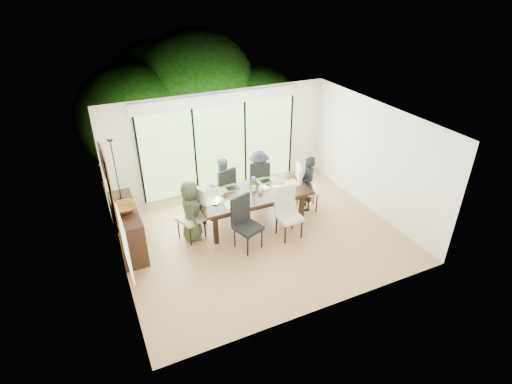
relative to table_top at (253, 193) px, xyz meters
name	(u,v)px	position (x,y,z in m)	size (l,w,h in m)	color
floor	(261,235)	(-0.06, -0.57, -0.79)	(6.00, 5.00, 0.01)	#975F3C
ceiling	(261,122)	(-0.06, -0.57, 1.92)	(6.00, 5.00, 0.01)	white
wall_back	(220,142)	(-0.06, 1.94, 0.56)	(6.00, 0.02, 2.70)	white
wall_front	(327,249)	(-0.06, -3.08, 0.56)	(6.00, 0.02, 2.70)	beige
wall_left	(114,215)	(-3.07, -0.57, 0.56)	(0.02, 5.00, 2.70)	white
wall_right	(374,158)	(2.95, -0.57, 0.56)	(0.02, 5.00, 2.70)	silver
glass_doors	(221,148)	(-0.06, 1.90, 0.41)	(4.20, 0.02, 2.30)	#598C3F
blinds_header	(218,99)	(-0.06, 1.89, 1.71)	(4.40, 0.06, 0.28)	white
mullion_a	(140,162)	(-2.16, 1.89, 0.41)	(0.05, 0.04, 2.30)	black
mullion_b	(195,152)	(-0.76, 1.89, 0.41)	(0.05, 0.04, 2.30)	black
mullion_c	(245,144)	(0.64, 1.89, 0.41)	(0.05, 0.04, 2.30)	black
mullion_d	(291,136)	(2.04, 1.89, 0.41)	(0.05, 0.04, 2.30)	black
side_window	(125,244)	(-3.03, -1.77, 0.71)	(0.02, 0.90, 1.00)	#8CAD7F
deck	(211,176)	(-0.06, 2.83, -0.84)	(6.00, 1.80, 0.10)	brown
rail_top	(202,147)	(-0.06, 3.63, -0.24)	(6.00, 0.08, 0.06)	#523023
foliage_left	(131,118)	(-1.86, 4.63, 0.65)	(3.20, 3.20, 3.20)	#14380F
foliage_mid	(196,92)	(0.34, 5.23, 1.01)	(4.00, 4.00, 4.00)	#14380F
foliage_right	(256,108)	(2.14, 4.43, 0.47)	(2.80, 2.80, 2.80)	#14380F
foliage_far	(161,96)	(-0.66, 5.93, 0.83)	(3.60, 3.60, 3.60)	#14380F
table_top	(253,193)	(0.00, 0.00, 0.00)	(2.62, 1.20, 0.07)	black
table_apron	(253,197)	(0.00, 0.00, -0.10)	(2.40, 0.98, 0.11)	black
table_leg_fl	(216,229)	(-1.08, -0.43, -0.41)	(0.10, 0.10, 0.75)	black
table_leg_fr	(302,207)	(1.08, -0.43, -0.41)	(0.10, 0.10, 0.75)	black
table_leg_bl	(203,210)	(-1.08, 0.43, -0.41)	(0.10, 0.10, 0.75)	black
table_leg_br	(284,191)	(1.08, 0.43, -0.41)	(0.10, 0.10, 0.75)	black
chair_left_end	(191,215)	(-1.50, 0.00, -0.19)	(0.50, 0.50, 1.20)	white
chair_right_end	(308,187)	(1.50, 0.00, -0.19)	(0.50, 0.50, 1.20)	silver
chair_far_left	(222,188)	(-0.45, 0.85, -0.19)	(0.50, 0.50, 1.20)	black
chair_far_right	(259,180)	(0.55, 0.85, -0.19)	(0.50, 0.50, 1.20)	black
chair_near_left	(248,224)	(-0.50, -0.87, -0.19)	(0.50, 0.50, 1.20)	black
chair_near_right	(290,213)	(0.50, -0.87, -0.19)	(0.50, 0.50, 1.20)	silver
person_left_end	(191,210)	(-1.48, 0.00, -0.08)	(0.66, 0.41, 1.41)	#39452E
person_right_end	(307,184)	(1.48, 0.00, -0.08)	(0.66, 0.41, 1.41)	black
person_far_left	(222,185)	(-0.45, 0.83, -0.08)	(0.66, 0.41, 1.41)	slate
person_far_right	(259,177)	(0.55, 0.83, -0.08)	(0.66, 0.41, 1.41)	#282132
placemat_left	(214,201)	(-0.95, 0.00, 0.04)	(0.48, 0.35, 0.01)	#84AD3D
placemat_right	(289,184)	(0.95, 0.00, 0.04)	(0.48, 0.35, 0.01)	#A5B841
placemat_far_l	(228,188)	(-0.45, 0.40, 0.04)	(0.48, 0.35, 0.01)	#74A23A
placemat_far_r	(266,180)	(0.55, 0.40, 0.04)	(0.48, 0.35, 0.01)	#83C245
placemat_paper	(235,203)	(-0.55, -0.30, 0.04)	(0.48, 0.35, 0.01)	white
tablet_far_l	(233,188)	(-0.35, 0.35, 0.05)	(0.28, 0.20, 0.01)	black
tablet_far_r	(265,181)	(0.50, 0.35, 0.04)	(0.26, 0.19, 0.01)	black
papers	(280,187)	(0.70, -0.05, 0.03)	(0.33, 0.24, 0.00)	white
platter_base	(235,202)	(-0.55, -0.30, 0.05)	(0.28, 0.28, 0.03)	white
platter_snacks	(235,202)	(-0.55, -0.30, 0.07)	(0.22, 0.22, 0.02)	orange
vase	(254,188)	(0.05, 0.05, 0.10)	(0.09, 0.09, 0.13)	silver
hyacinth_stems	(254,183)	(0.05, 0.05, 0.23)	(0.04, 0.04, 0.17)	#337226
hyacinth_blooms	(254,179)	(0.05, 0.05, 0.34)	(0.12, 0.12, 0.12)	#5C52CD
laptop	(219,201)	(-0.85, -0.10, 0.05)	(0.36, 0.23, 0.03)	silver
cup_a	(222,193)	(-0.70, 0.15, 0.09)	(0.14, 0.14, 0.10)	white
cup_b	(260,191)	(0.15, -0.10, 0.08)	(0.11, 0.11, 0.10)	white
cup_c	(281,181)	(0.80, 0.10, 0.09)	(0.14, 0.14, 0.10)	white
book	(261,188)	(0.25, 0.05, 0.04)	(0.18, 0.24, 0.02)	white
sideboard	(128,228)	(-2.82, 0.24, -0.30)	(0.49, 1.74, 0.98)	black
bowl	(124,208)	(-2.82, 0.14, 0.26)	(0.52, 0.52, 0.13)	brown
candlestick_base	(121,199)	(-2.82, 0.59, 0.22)	(0.11, 0.11, 0.04)	black
candlestick_shaft	(116,171)	(-2.82, 0.59, 0.90)	(0.03, 0.03, 1.36)	black
candlestick_pan	(110,140)	(-2.82, 0.59, 1.58)	(0.11, 0.11, 0.03)	black
candle	(109,137)	(-2.82, 0.59, 1.64)	(0.04, 0.04, 0.11)	silver
tapestry	(110,189)	(-3.03, -0.17, 0.91)	(0.02, 1.00, 1.50)	#9A5516
art_frame	(102,160)	(-3.03, 1.13, 0.96)	(0.03, 0.55, 0.65)	black
art_canvas	(102,160)	(-3.01, 1.13, 0.96)	(0.01, 0.45, 0.55)	#1B5356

